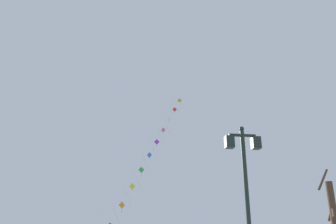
% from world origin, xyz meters
% --- Properties ---
extents(twin_lantern_lamp_post, '(1.19, 0.28, 5.14)m').
position_xyz_m(twin_lantern_lamp_post, '(3.39, 8.19, 3.53)').
color(twin_lantern_lamp_post, '#1E2D23').
rests_on(twin_lantern_lamp_post, ground_plane).
extents(kite_train, '(6.60, 9.94, 13.64)m').
position_xyz_m(kite_train, '(1.29, 21.75, 7.18)').
color(kite_train, brown).
rests_on(kite_train, ground_plane).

